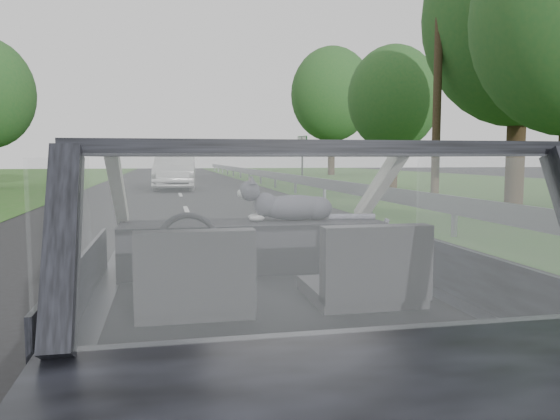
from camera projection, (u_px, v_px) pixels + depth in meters
name	position (u px, v px, depth m)	size (l,w,h in m)	color
subject_car	(272.00, 290.00, 2.76)	(1.80, 4.00, 1.45)	black
dashboard	(252.00, 246.00, 3.36)	(1.58, 0.45, 0.30)	black
driver_seat	(194.00, 275.00, 2.38)	(0.50, 0.72, 0.42)	black
passenger_seat	(367.00, 267.00, 2.54)	(0.50, 0.72, 0.42)	black
steering_wheel	(188.00, 244.00, 2.98)	(0.36, 0.36, 0.04)	black
cat	(294.00, 206.00, 3.40)	(0.62, 0.19, 0.28)	gray
guardrail	(366.00, 191.00, 13.39)	(0.05, 90.00, 0.32)	gray
other_car	(175.00, 172.00, 23.73)	(1.89, 4.78, 1.57)	#B6B6B7
highway_sign	(302.00, 159.00, 30.76)	(0.10, 1.04, 2.61)	#1F602C
utility_pole	(438.00, 79.00, 15.05)	(0.23, 0.23, 7.10)	#483929
tree_1	(519.00, 59.00, 15.68)	(5.55, 5.55, 8.41)	#1F4D20
tree_2	(393.00, 119.00, 24.70)	(4.13, 4.13, 6.26)	#1F4D20
tree_3	(332.00, 113.00, 43.74)	(6.55, 6.55, 9.92)	#1F4D20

